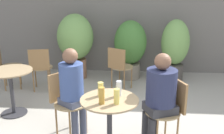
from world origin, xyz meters
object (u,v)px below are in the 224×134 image
Objects in this scene: bistro_chair_2 at (6,63)px; potted_plant_1 at (130,46)px; seated_person_0 at (160,93)px; beer_glass_3 at (119,89)px; cafe_table_near at (109,115)px; seated_person_1 at (72,85)px; bistro_chair_4 at (40,65)px; beer_glass_2 at (117,97)px; potted_plant_2 at (175,47)px; bistro_chair_3 at (119,65)px; beer_glass_1 at (102,96)px; bistro_chair_1 at (66,97)px; potted_plant_0 at (75,41)px; beer_glass_0 at (101,89)px; cafe_table_far at (11,82)px; bistro_chair_0 at (170,106)px.

potted_plant_1 is (2.35, 0.79, 0.19)m from bistro_chair_2.
seated_person_0 is 6.57× the size of beer_glass_3.
cafe_table_near is 0.60× the size of seated_person_1.
potted_plant_1 is (1.65, 0.89, 0.19)m from bistro_chair_4.
potted_plant_2 is at bearing 69.32° from beer_glass_2.
bistro_chair_3 is at bearing 174.51° from seated_person_0.
beer_glass_1 is at bearing -102.28° from seated_person_1.
beer_glass_2 is at bearing -92.83° from seated_person_1.
potted_plant_1 is at bearing 17.23° from bistro_chair_1.
potted_plant_0 is (0.50, 0.83, 0.30)m from bistro_chair_4.
potted_plant_0 is (-0.82, 2.60, 0.02)m from beer_glass_0.
cafe_table_far is 3.94× the size of beer_glass_3.
cafe_table_far is 4.20× the size of beer_glass_2.
beer_glass_2 is 0.14× the size of potted_plant_1.
beer_glass_1 is (2.06, -2.08, 0.29)m from bistro_chair_2.
bistro_chair_1 is 0.65× the size of potted_plant_2.
cafe_table_near is 2.02m from bistro_chair_3.
seated_person_1 is at bearing 139.96° from beer_glass_2.
beer_glass_2 is at bearing -92.38° from bistro_chair_1.
beer_glass_2 is (-0.62, -0.41, 0.28)m from bistro_chair_0.
seated_person_0 is 0.92× the size of potted_plant_2.
bistro_chair_2 is at bearing -167.94° from potted_plant_2.
beer_glass_3 is at bearing -79.95° from bistro_chair_1.
cafe_table_near is at bearing -113.04° from potted_plant_2.
potted_plant_0 is at bearing 179.10° from potted_plant_2.
beer_glass_0 reaches higher than bistro_chair_2.
beer_glass_0 is at bearing -72.42° from potted_plant_0.
seated_person_0 reaches higher than bistro_chair_1.
beer_glass_3 is (-0.61, -0.20, 0.29)m from bistro_chair_0.
cafe_table_far is 0.60× the size of seated_person_0.
seated_person_0 reaches higher than bistro_chair_2.
bistro_chair_3 is at bearing 34.21° from cafe_table_far.
bistro_chair_2 is at bearing 82.59° from bistro_chair_1.
bistro_chair_4 is 0.70× the size of seated_person_1.
beer_glass_2 reaches higher than bistro_chair_3.
potted_plant_0 is at bearing 107.58° from beer_glass_0.
potted_plant_2 is (1.74, 2.19, 0.21)m from bistro_chair_1.
seated_person_0 is at bearing -90.00° from bistro_chair_0.
bistro_chair_2 is 1.00× the size of bistro_chair_4.
bistro_chair_1 is at bearing 108.48° from bistro_chair_4.
cafe_table_far is 0.52× the size of potted_plant_0.
bistro_chair_0 and bistro_chair_4 have the same top height.
beer_glass_3 is at bearing 45.71° from cafe_table_near.
seated_person_0 is at bearing -58.42° from potted_plant_0.
potted_plant_2 is (0.42, 2.36, 0.21)m from bistro_chair_0.
potted_plant_1 is at bearing 173.97° from potted_plant_2.
potted_plant_2 reaches higher than seated_person_1.
bistro_chair_3 is 1.30m from potted_plant_2.
bistro_chair_0 is 0.65× the size of potted_plant_2.
seated_person_1 reaches higher than beer_glass_3.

